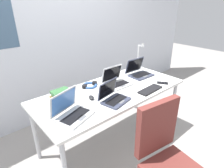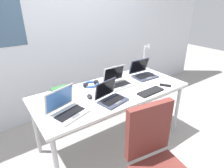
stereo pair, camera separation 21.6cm
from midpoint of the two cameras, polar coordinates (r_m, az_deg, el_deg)
name	(u,v)px [view 1 (the left image)]	position (r m, az deg, el deg)	size (l,w,h in m)	color
ground_plane	(112,140)	(2.61, -2.47, -16.69)	(12.00, 12.00, 0.00)	gray
wall_back	(61,30)	(2.94, -17.25, 15.30)	(6.00, 0.13, 2.60)	silver
desk	(112,95)	(2.22, -2.79, -3.28)	(1.80, 0.80, 0.74)	white
desk_lamp	(140,56)	(2.83, 6.30, 8.34)	(0.12, 0.18, 0.40)	white
laptop_back_left	(117,81)	(2.31, -1.28, 0.75)	(0.31, 0.27, 0.22)	#B7BABC
laptop_center	(72,112)	(1.77, -15.58, -8.22)	(0.38, 0.35, 0.24)	#B7BABC
laptop_front_right	(139,72)	(2.62, 5.95, 3.55)	(0.32, 0.29, 0.23)	#33384C
laptop_mid_desk	(114,97)	(1.95, -2.69, -4.08)	(0.32, 0.29, 0.21)	#33384C
external_keyboard	(150,90)	(2.21, 8.78, -1.79)	(0.33, 0.12, 0.02)	black
computer_mouse	(91,97)	(2.02, -9.37, -4.15)	(0.06, 0.10, 0.03)	black
cell_phone	(162,83)	(2.43, 12.65, 0.26)	(0.06, 0.14, 0.01)	black
headphones	(90,85)	(2.31, -9.44, -0.40)	(0.21, 0.18, 0.04)	#335999
book_stack	(61,94)	(2.12, -18.18, -2.91)	(0.22, 0.18, 0.09)	brown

